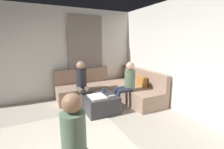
% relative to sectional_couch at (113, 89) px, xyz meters
% --- Properties ---
extents(wall_back, '(6.00, 0.12, 2.70)m').
position_rel_sectional_couch_xyz_m(wall_back, '(2.08, 1.06, 1.07)').
color(wall_back, silver).
rests_on(wall_back, ground_plane).
extents(wall_left, '(0.12, 6.00, 2.70)m').
position_rel_sectional_couch_xyz_m(wall_left, '(-0.86, -1.88, 1.07)').
color(wall_left, silver).
rests_on(wall_left, ground_plane).
extents(curtain_panel, '(0.06, 1.10, 2.50)m').
position_rel_sectional_couch_xyz_m(curtain_panel, '(-0.76, -0.58, 0.97)').
color(curtain_panel, gray).
rests_on(curtain_panel, ground_plane).
extents(sectional_couch, '(2.10, 2.55, 0.87)m').
position_rel_sectional_couch_xyz_m(sectional_couch, '(0.00, 0.00, 0.00)').
color(sectional_couch, '#9E7F6B').
rests_on(sectional_couch, ground_plane).
extents(ottoman, '(0.76, 0.76, 0.42)m').
position_rel_sectional_couch_xyz_m(ottoman, '(0.72, -0.70, -0.07)').
color(ottoman, '#333338').
rests_on(ottoman, ground_plane).
extents(folded_blanket, '(0.44, 0.36, 0.04)m').
position_rel_sectional_couch_xyz_m(folded_blanket, '(0.82, -0.82, 0.16)').
color(folded_blanket, white).
rests_on(folded_blanket, ottoman).
extents(coffee_mug, '(0.08, 0.08, 0.10)m').
position_rel_sectional_couch_xyz_m(coffee_mug, '(0.50, -0.52, 0.19)').
color(coffee_mug, '#334C72').
rests_on(coffee_mug, ottoman).
extents(game_remote, '(0.05, 0.15, 0.02)m').
position_rel_sectional_couch_xyz_m(game_remote, '(0.90, -0.48, 0.15)').
color(game_remote, white).
rests_on(game_remote, ottoman).
extents(person_on_couch_back, '(0.30, 0.60, 1.20)m').
position_rel_sectional_couch_xyz_m(person_on_couch_back, '(0.71, 0.06, 0.38)').
color(person_on_couch_back, '#2D3347').
rests_on(person_on_couch_back, ground_plane).
extents(person_on_couch_side, '(0.60, 0.30, 1.20)m').
position_rel_sectional_couch_xyz_m(person_on_couch_side, '(0.15, -0.98, 0.38)').
color(person_on_couch_side, brown).
rests_on(person_on_couch_side, ground_plane).
extents(person_on_armchair, '(0.61, 0.37, 1.18)m').
position_rel_sectional_couch_xyz_m(person_on_armchair, '(2.60, -1.73, 0.36)').
color(person_on_armchair, '#2D3347').
rests_on(person_on_armchair, ground_plane).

